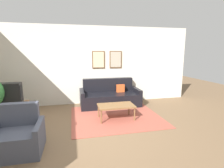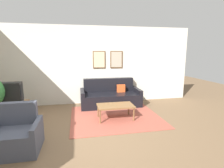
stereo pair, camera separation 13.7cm
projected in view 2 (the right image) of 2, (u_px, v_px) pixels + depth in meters
The scene contains 10 objects.
ground_plane at pixel (86, 133), 3.96m from camera, with size 16.00×16.00×0.00m, color brown.
area_rug at pixel (115, 116), 4.98m from camera, with size 2.47×2.20×0.01m.
wall_back at pixel (82, 65), 6.07m from camera, with size 8.00×0.09×2.70m.
couch at pixel (110, 97), 5.99m from camera, with size 2.00×0.90×0.90m.
coffee_table at pixel (115, 106), 4.74m from camera, with size 0.98×0.56×0.40m.
tv_stand at pixel (12, 112), 4.60m from camera, with size 0.81×0.48×0.52m.
tv at pixel (10, 93), 4.50m from camera, with size 0.59×0.28×0.53m.
armchair at pixel (16, 136), 3.24m from camera, with size 0.85×0.76×0.86m.
potted_plant_by_window at pixel (9, 104), 4.86m from camera, with size 0.36×0.36×0.64m.
potted_plant_small at pixel (6, 104), 4.67m from camera, with size 0.45×0.45×0.74m.
Camera 2 is at (-0.15, -3.73, 1.82)m, focal length 28.00 mm.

